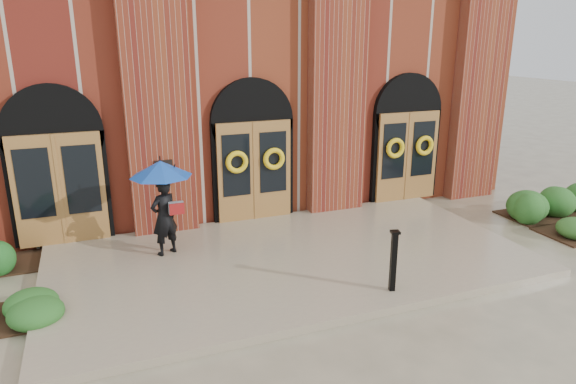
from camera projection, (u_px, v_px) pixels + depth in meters
name	position (u px, v px, depth m)	size (l,w,h in m)	color
ground	(295.00, 265.00, 10.85)	(90.00, 90.00, 0.00)	gray
landing	(292.00, 259.00, 10.96)	(10.00, 5.30, 0.15)	gray
church_building	(200.00, 71.00, 17.67)	(16.20, 12.53, 7.00)	maroon
man_with_umbrella	(162.00, 190.00, 10.65)	(1.71, 1.71, 2.06)	black
metal_post	(393.00, 260.00, 9.29)	(0.19, 0.19, 1.17)	black
hedge_wall_right	(560.00, 199.00, 13.96)	(2.99, 1.20, 0.77)	#22511C
hedge_front_left	(9.00, 307.00, 8.72)	(1.26, 1.08, 0.44)	#21511C
hedge_front_right	(574.00, 225.00, 12.47)	(1.32, 1.13, 0.47)	#28541E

